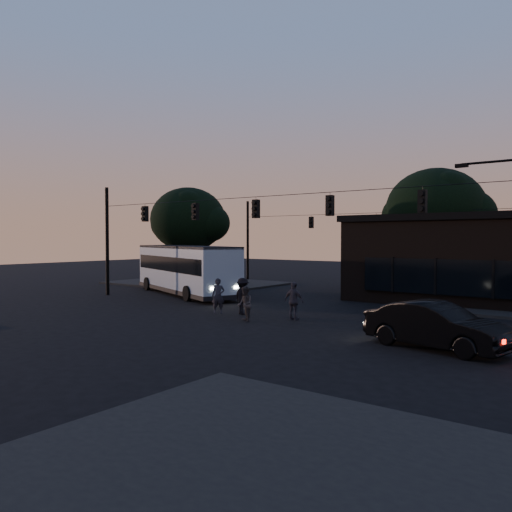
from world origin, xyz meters
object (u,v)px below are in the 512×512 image
Objects in this scene: building at (486,258)px; bus at (185,267)px; car at (436,326)px; pedestrian_c at (294,301)px; pedestrian_a at (218,296)px; pedestrian_b at (245,304)px; pedestrian_d at (243,296)px.

building reaches higher than bus.
pedestrian_c reaches higher than car.
pedestrian_a reaches higher than pedestrian_b.
pedestrian_b is (2.73, -1.19, -0.08)m from pedestrian_a.
bus is 13.00m from pedestrian_c.
pedestrian_b is (10.47, -6.52, -1.08)m from bus.
pedestrian_d is at bearing 89.99° from car.
pedestrian_a is at bearing -126.02° from building.
car is (1.75, -15.59, -1.87)m from building.
pedestrian_a reaches higher than car.
car is 2.74× the size of pedestrian_c.
building is 8.31× the size of pedestrian_a.
car is at bearing -42.59° from pedestrian_a.
bus is 2.43× the size of car.
pedestrian_d is at bearing -11.55° from pedestrian_a.
pedestrian_d is at bearing -5.63° from bus.
pedestrian_d reaches higher than car.
pedestrian_a is at bearing 93.66° from car.
pedestrian_c is at bearing -26.29° from pedestrian_a.
pedestrian_b is 2.27m from pedestrian_d.
bus is at bearing 111.21° from pedestrian_a.
pedestrian_d reaches higher than pedestrian_a.
bus is (-17.81, -8.53, -0.78)m from building.
car is 9.11m from pedestrian_b.
pedestrian_a is at bearing -11.99° from bus.
bus is 20.83m from car.
building is 1.25× the size of bus.
pedestrian_d is (-10.58, 2.25, 0.11)m from car.
car is 2.67× the size of pedestrian_d.
building is at bearing 104.68° from pedestrian_b.
building reaches higher than pedestrian_b.
pedestrian_b is 0.89× the size of pedestrian_d.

